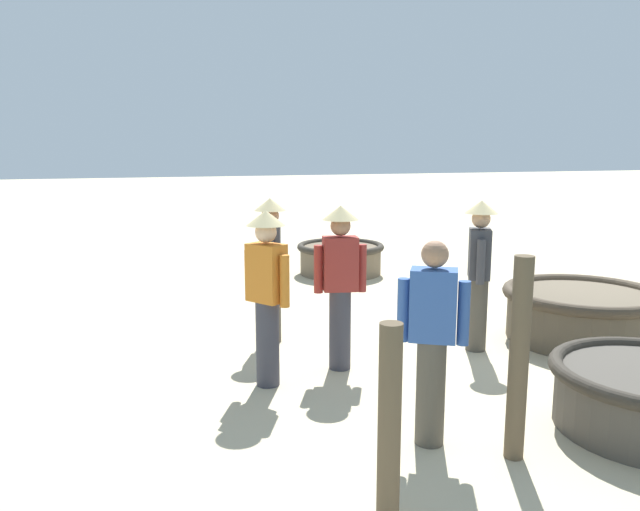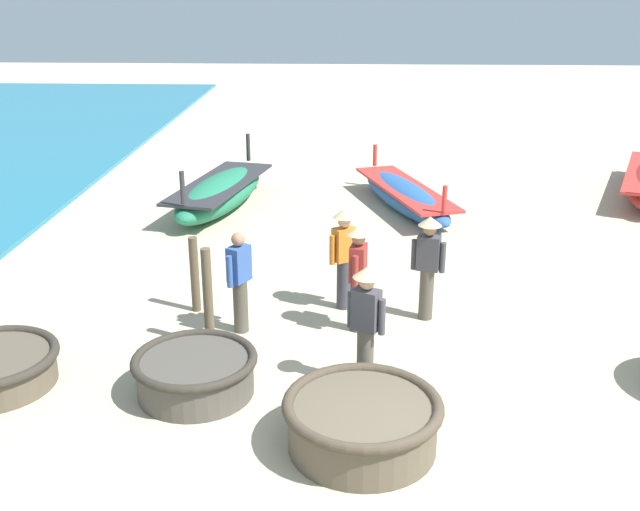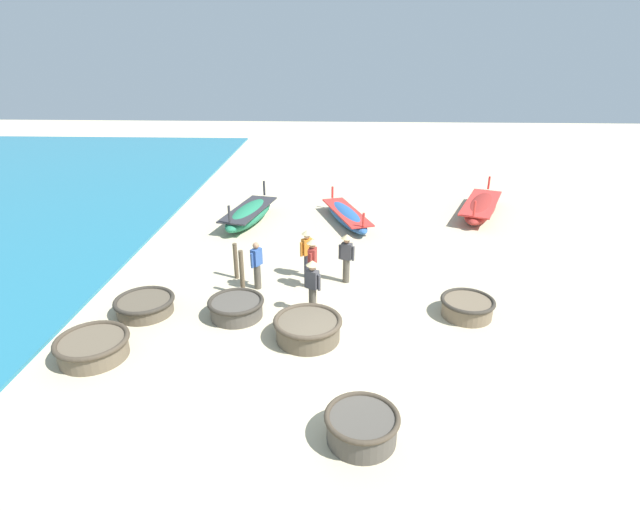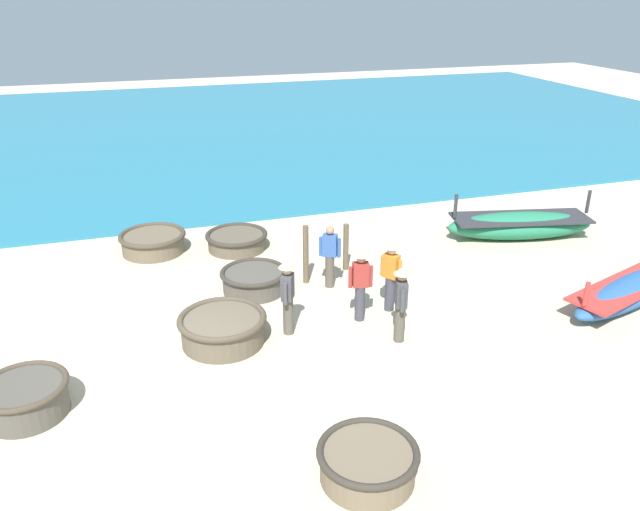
% 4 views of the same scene
% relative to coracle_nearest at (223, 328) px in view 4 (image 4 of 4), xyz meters
% --- Properties ---
extents(ground_plane, '(80.00, 80.00, 0.00)m').
position_rel_coracle_nearest_xyz_m(ground_plane, '(0.65, -0.62, -0.34)').
color(ground_plane, '#C6B793').
extents(sea, '(28.00, 52.00, 0.10)m').
position_rel_coracle_nearest_xyz_m(sea, '(-20.78, 3.38, -0.29)').
color(sea, teal).
rests_on(sea, ground).
extents(coracle_nearest, '(1.82, 1.82, 0.62)m').
position_rel_coracle_nearest_xyz_m(coracle_nearest, '(0.00, 0.00, 0.00)').
color(coracle_nearest, brown).
rests_on(coracle_nearest, ground).
extents(coracle_front_right, '(1.50, 1.50, 0.62)m').
position_rel_coracle_nearest_xyz_m(coracle_front_right, '(1.30, -3.59, -0.00)').
color(coracle_front_right, '#4C473F').
rests_on(coracle_front_right, ground).
extents(coracle_center, '(1.61, 1.61, 0.54)m').
position_rel_coracle_nearest_xyz_m(coracle_center, '(-2.12, 1.10, -0.04)').
color(coracle_center, '#4C473F').
rests_on(coracle_center, ground).
extents(coracle_far_left, '(1.54, 1.54, 0.54)m').
position_rel_coracle_nearest_xyz_m(coracle_far_left, '(4.48, 1.41, -0.04)').
color(coracle_far_left, brown).
rests_on(coracle_far_left, ground).
extents(coracle_far_right, '(1.81, 1.81, 0.55)m').
position_rel_coracle_nearest_xyz_m(coracle_far_right, '(-5.29, -1.05, -0.03)').
color(coracle_far_right, brown).
rests_on(coracle_far_right, ground).
extents(coracle_tilted, '(1.72, 1.72, 0.48)m').
position_rel_coracle_nearest_xyz_m(coracle_tilted, '(-4.81, 1.18, -0.08)').
color(coracle_tilted, brown).
rests_on(coracle_tilted, ground).
extents(long_boat_green_hull, '(2.32, 4.50, 1.08)m').
position_rel_coracle_nearest_xyz_m(long_boat_green_hull, '(1.08, 9.34, -0.02)').
color(long_boat_green_hull, '#285693').
rests_on(long_boat_green_hull, ground).
extents(long_boat_blue_hull, '(2.05, 4.40, 1.37)m').
position_rel_coracle_nearest_xyz_m(long_boat_blue_hull, '(-3.16, 9.14, 0.06)').
color(long_boat_blue_hull, '#237551').
rests_on(long_boat_blue_hull, ground).
extents(fisherman_standing_left, '(0.45, 0.37, 1.67)m').
position_rel_coracle_nearest_xyz_m(fisherman_standing_left, '(-0.26, 3.81, 0.62)').
color(fisherman_standing_left, '#383842').
rests_on(fisherman_standing_left, ground).
extents(fisherman_standing_right, '(0.48, 0.36, 1.67)m').
position_rel_coracle_nearest_xyz_m(fisherman_standing_right, '(0.05, 1.38, 0.62)').
color(fisherman_standing_right, '#4C473D').
rests_on(fisherman_standing_right, ground).
extents(fisherman_crouching, '(0.36, 0.47, 1.57)m').
position_rel_coracle_nearest_xyz_m(fisherman_crouching, '(-1.79, 2.90, 0.50)').
color(fisherman_crouching, '#4C473D').
rests_on(fisherman_crouching, ground).
extents(fisherman_hauling, '(0.51, 0.36, 1.67)m').
position_rel_coracle_nearest_xyz_m(fisherman_hauling, '(1.03, 3.48, 0.62)').
color(fisherman_hauling, '#4C473D').
rests_on(fisherman_hauling, ground).
extents(fisherman_by_coracle, '(0.36, 0.52, 1.67)m').
position_rel_coracle_nearest_xyz_m(fisherman_by_coracle, '(-0.05, 3.01, 0.62)').
color(fisherman_by_coracle, '#383842').
rests_on(fisherman_by_coracle, ground).
extents(mooring_post_mid_beach, '(0.14, 0.14, 1.50)m').
position_rel_coracle_nearest_xyz_m(mooring_post_mid_beach, '(-2.18, 2.41, 0.41)').
color(mooring_post_mid_beach, brown).
rests_on(mooring_post_mid_beach, ground).
extents(mooring_post_shoreline, '(0.14, 0.14, 1.24)m').
position_rel_coracle_nearest_xyz_m(mooring_post_shoreline, '(-2.61, 3.61, 0.28)').
color(mooring_post_shoreline, brown).
rests_on(mooring_post_shoreline, ground).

